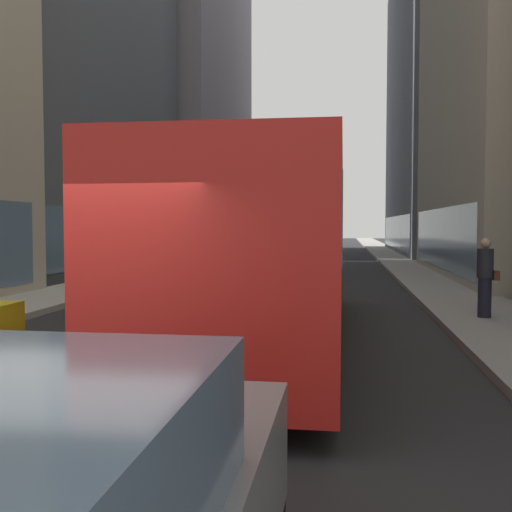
{
  "coord_description": "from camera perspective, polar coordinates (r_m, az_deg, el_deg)",
  "views": [
    {
      "loc": [
        2.49,
        -4.97,
        2.12
      ],
      "look_at": [
        0.48,
        8.96,
        1.4
      ],
      "focal_mm": 42.43,
      "sensor_mm": 36.0,
      "label": 1
    }
  ],
  "objects": [
    {
      "name": "sidewalk_right",
      "position": [
        40.15,
        12.78,
        -0.07
      ],
      "size": [
        2.4,
        110.0,
        0.15
      ],
      "primitive_type": "cube",
      "color": "gray",
      "rests_on": "ground"
    },
    {
      "name": "ground_plane",
      "position": [
        40.1,
        4.63,
        -0.12
      ],
      "size": [
        120.0,
        120.0,
        0.0
      ],
      "primitive_type": "plane",
      "color": "#232326"
    },
    {
      "name": "building_right_far",
      "position": [
        48.98,
        19.83,
        15.93
      ],
      "size": [
        11.0,
        22.66,
        26.59
      ],
      "color": "slate",
      "rests_on": "ground"
    },
    {
      "name": "pedestrian_with_handbag",
      "position": [
        13.79,
        20.81,
        -1.87
      ],
      "size": [
        0.45,
        0.34,
        1.69
      ],
      "color": "#1E1E2D",
      "rests_on": "sidewalk_right"
    },
    {
      "name": "car_white_van",
      "position": [
        24.97,
        5.23,
        -0.07
      ],
      "size": [
        1.74,
        4.44,
        1.62
      ],
      "color": "silver",
      "rests_on": "ground"
    },
    {
      "name": "dalmatian_dog",
      "position": [
        8.15,
        -13.84,
        -8.52
      ],
      "size": [
        0.22,
        0.96,
        0.72
      ],
      "color": "white",
      "rests_on": "ground"
    },
    {
      "name": "transit_bus",
      "position": [
        11.12,
        1.55,
        1.17
      ],
      "size": [
        2.78,
        11.53,
        3.05
      ],
      "color": "red",
      "rests_on": "ground"
    },
    {
      "name": "car_red_coupe",
      "position": [
        42.21,
        1.0,
        1.16
      ],
      "size": [
        1.88,
        4.47,
        1.62
      ],
      "color": "red",
      "rests_on": "ground"
    },
    {
      "name": "car_silver_sedan",
      "position": [
        21.14,
        -6.3,
        -0.6
      ],
      "size": [
        1.9,
        4.78,
        1.62
      ],
      "color": "#B7BABF",
      "rests_on": "ground"
    },
    {
      "name": "sidewalk_left",
      "position": [
        40.85,
        -3.37,
        0.04
      ],
      "size": [
        2.4,
        110.0,
        0.15
      ],
      "primitive_type": "cube",
      "color": "#ADA89E",
      "rests_on": "ground"
    },
    {
      "name": "car_black_suv",
      "position": [
        28.33,
        0.71,
        0.3
      ],
      "size": [
        1.84,
        4.74,
        1.62
      ],
      "color": "black",
      "rests_on": "ground"
    }
  ]
}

